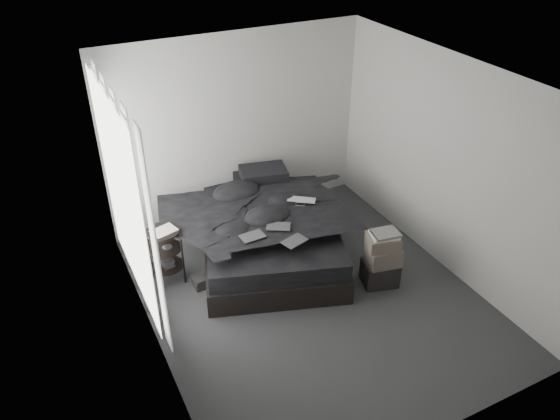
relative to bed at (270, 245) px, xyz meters
name	(u,v)px	position (x,y,z in m)	size (l,w,h in m)	color
floor	(310,296)	(0.07, -0.96, -0.15)	(3.60, 4.20, 0.01)	#353638
ceiling	(319,81)	(0.07, -0.96, 2.45)	(3.60, 4.20, 0.01)	white
wall_back	(237,129)	(0.07, 1.14, 1.15)	(3.60, 0.01, 2.60)	silver
wall_front	(451,330)	(0.07, -3.06, 1.15)	(3.60, 0.01, 2.60)	silver
wall_left	(145,247)	(-1.73, -0.96, 1.15)	(0.01, 4.20, 2.60)	silver
wall_right	(447,166)	(1.87, -0.96, 1.15)	(0.01, 4.20, 2.60)	silver
window_left	(124,197)	(-1.71, -0.06, 1.20)	(0.02, 2.00, 2.30)	white
curtain_left	(129,202)	(-1.66, -0.06, 1.13)	(0.06, 2.12, 2.48)	white
bed	(270,245)	(0.00, 0.00, 0.00)	(1.66, 2.19, 0.30)	black
mattress	(270,228)	(0.00, 0.00, 0.27)	(1.60, 2.13, 0.23)	black
duvet	(270,213)	(-0.02, -0.05, 0.51)	(1.62, 1.87, 0.26)	black
pillow_lower	(258,182)	(0.22, 0.82, 0.46)	(0.66, 0.45, 0.15)	black
pillow_upper	(263,173)	(0.28, 0.78, 0.60)	(0.62, 0.43, 0.14)	black
laptop	(301,197)	(0.40, -0.08, 0.65)	(0.35, 0.23, 0.03)	silver
comic_a	(252,230)	(-0.44, -0.47, 0.64)	(0.28, 0.18, 0.01)	black
comic_b	(278,220)	(-0.09, -0.42, 0.65)	(0.28, 0.18, 0.01)	black
comic_c	(295,234)	(-0.06, -0.77, 0.66)	(0.28, 0.18, 0.01)	black
side_stand	(166,256)	(-1.33, 0.07, 0.21)	(0.39, 0.39, 0.72)	black
papers	(164,231)	(-1.32, 0.07, 0.58)	(0.28, 0.21, 0.01)	white
floor_books	(199,283)	(-1.04, -0.21, -0.09)	(0.13, 0.18, 0.13)	black
box_lower	(380,273)	(0.93, -1.11, 0.00)	(0.40, 0.32, 0.30)	black
box_mid	(383,255)	(0.94, -1.12, 0.26)	(0.38, 0.30, 0.23)	#5E544A
box_upper	(383,242)	(0.92, -1.11, 0.46)	(0.36, 0.29, 0.16)	#5E544A
art_book_white	(384,235)	(0.93, -1.11, 0.55)	(0.31, 0.25, 0.03)	silver
art_book_snake	(386,233)	(0.94, -1.12, 0.58)	(0.30, 0.24, 0.03)	silver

